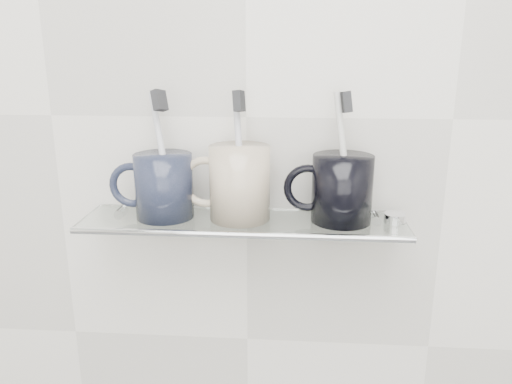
# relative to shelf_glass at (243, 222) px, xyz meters

# --- Properties ---
(wall_back) EXTENTS (2.50, 0.00, 2.50)m
(wall_back) POSITION_rel_shelf_glass_xyz_m (0.00, 0.06, 0.15)
(wall_back) COLOR silver
(wall_back) RESTS_ON ground
(shelf_glass) EXTENTS (0.50, 0.12, 0.01)m
(shelf_glass) POSITION_rel_shelf_glass_xyz_m (0.00, 0.00, 0.00)
(shelf_glass) COLOR silver
(shelf_glass) RESTS_ON wall_back
(shelf_rail) EXTENTS (0.50, 0.01, 0.01)m
(shelf_rail) POSITION_rel_shelf_glass_xyz_m (0.00, -0.06, 0.00)
(shelf_rail) COLOR silver
(shelf_rail) RESTS_ON shelf_glass
(bracket_left) EXTENTS (0.02, 0.03, 0.02)m
(bracket_left) POSITION_rel_shelf_glass_xyz_m (-0.21, 0.05, -0.01)
(bracket_left) COLOR silver
(bracket_left) RESTS_ON wall_back
(bracket_right) EXTENTS (0.02, 0.03, 0.02)m
(bracket_right) POSITION_rel_shelf_glass_xyz_m (0.21, 0.05, -0.01)
(bracket_right) COLOR silver
(bracket_right) RESTS_ON wall_back
(mug_left) EXTENTS (0.11, 0.11, 0.10)m
(mug_left) POSITION_rel_shelf_glass_xyz_m (-0.12, 0.00, 0.05)
(mug_left) COLOR black
(mug_left) RESTS_ON shelf_glass
(mug_left_handle) EXTENTS (0.07, 0.01, 0.07)m
(mug_left_handle) POSITION_rel_shelf_glass_xyz_m (-0.17, 0.00, 0.05)
(mug_left_handle) COLOR black
(mug_left_handle) RESTS_ON mug_left
(toothbrush_left) EXTENTS (0.05, 0.07, 0.18)m
(toothbrush_left) POSITION_rel_shelf_glass_xyz_m (-0.12, 0.00, 0.10)
(toothbrush_left) COLOR silver
(toothbrush_left) RESTS_ON mug_left
(bristles_left) EXTENTS (0.03, 0.03, 0.04)m
(bristles_left) POSITION_rel_shelf_glass_xyz_m (-0.12, 0.00, 0.19)
(bristles_left) COLOR #242527
(bristles_left) RESTS_ON toothbrush_left
(mug_center) EXTENTS (0.11, 0.11, 0.11)m
(mug_center) POSITION_rel_shelf_glass_xyz_m (-0.01, 0.00, 0.06)
(mug_center) COLOR beige
(mug_center) RESTS_ON shelf_glass
(mug_center_handle) EXTENTS (0.08, 0.01, 0.08)m
(mug_center_handle) POSITION_rel_shelf_glass_xyz_m (-0.06, 0.00, 0.06)
(mug_center_handle) COLOR beige
(mug_center_handle) RESTS_ON mug_center
(toothbrush_center) EXTENTS (0.03, 0.04, 0.19)m
(toothbrush_center) POSITION_rel_shelf_glass_xyz_m (-0.01, 0.00, 0.10)
(toothbrush_center) COLOR #B2B2C0
(toothbrush_center) RESTS_ON mug_center
(bristles_center) EXTENTS (0.02, 0.03, 0.03)m
(bristles_center) POSITION_rel_shelf_glass_xyz_m (-0.01, 0.00, 0.19)
(bristles_center) COLOR #242527
(bristles_center) RESTS_ON toothbrush_center
(mug_right) EXTENTS (0.11, 0.11, 0.10)m
(mug_right) POSITION_rel_shelf_glass_xyz_m (0.15, 0.00, 0.06)
(mug_right) COLOR black
(mug_right) RESTS_ON shelf_glass
(mug_right_handle) EXTENTS (0.07, 0.01, 0.07)m
(mug_right_handle) POSITION_rel_shelf_glass_xyz_m (0.10, 0.00, 0.06)
(mug_right_handle) COLOR black
(mug_right_handle) RESTS_ON mug_right
(toothbrush_right) EXTENTS (0.04, 0.03, 0.19)m
(toothbrush_right) POSITION_rel_shelf_glass_xyz_m (0.15, 0.00, 0.10)
(toothbrush_right) COLOR silver
(toothbrush_right) RESTS_ON mug_right
(bristles_right) EXTENTS (0.02, 0.03, 0.03)m
(bristles_right) POSITION_rel_shelf_glass_xyz_m (0.15, 0.00, 0.19)
(bristles_right) COLOR #242527
(bristles_right) RESTS_ON toothbrush_right
(chrome_cap) EXTENTS (0.03, 0.03, 0.01)m
(chrome_cap) POSITION_rel_shelf_glass_xyz_m (0.23, 0.00, 0.01)
(chrome_cap) COLOR silver
(chrome_cap) RESTS_ON shelf_glass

